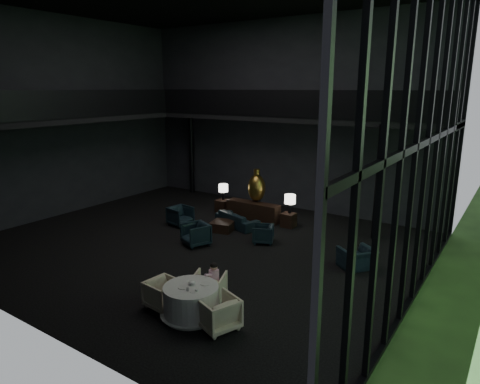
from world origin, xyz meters
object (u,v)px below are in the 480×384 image
Objects in this scene: side_table_left at (223,206)px; table_lamp_left at (223,189)px; window_armchair at (357,257)px; coffee_table at (222,226)px; lounge_armchair_east at (263,234)px; dining_table at (191,303)px; child at (214,274)px; bronze_urn at (257,188)px; side_table_right at (288,220)px; dining_chair_north at (209,286)px; dining_chair_west at (163,293)px; table_lamp_right at (290,200)px; dining_chair_east at (218,310)px; console at (253,211)px; lounge_armchair_south at (196,232)px; lounge_armchair_west at (180,215)px; sofa at (237,218)px.

table_lamp_left is at bearing 90.00° from side_table_left.
window_armchair is 1.05× the size of coffee_table.
lounge_armchair_east is at bearing -33.31° from side_table_left.
dining_table is 2.65× the size of child.
side_table_right is (1.60, -0.26, -1.01)m from bronze_urn.
dining_chair_north is 1.13m from dining_chair_west.
dining_chair_west is 1.35× the size of child.
dining_chair_east is (2.03, -7.27, -0.61)m from table_lamp_right.
bronze_urn is 2.45× the size of side_table_right.
table_lamp_right is 6.50m from dining_chair_north.
bronze_urn is 2.33m from coffee_table.
lounge_armchair_east is at bearing -75.36° from child.
table_lamp_left is 0.80× the size of window_armchair.
dining_chair_west is (1.97, -7.17, 0.01)m from console.
dining_chair_north is at bearing -80.24° from side_table_right.
lounge_armchair_south is 1.20× the size of dining_chair_west.
bronze_urn reaches higher than coffee_table.
side_table_right reaches higher than coffee_table.
side_table_right is (1.60, -0.00, -0.09)m from console.
dining_chair_east is at bearing -74.39° from table_lamp_right.
table_lamp_left is at bearing -177.07° from bronze_urn.
lounge_armchair_east is at bearing -138.40° from dining_chair_east.
table_lamp_left reaches higher than side_table_left.
side_table_right is 6.34m from child.
dining_chair_east is at bearing -54.60° from table_lamp_left.
console is 3.06× the size of dining_chair_west.
lounge_armchair_south is 5.28m from window_armchair.
bronze_urn is at bearing 110.81° from dining_table.
child is at bearing -9.63° from lounge_armchair_east.
bronze_urn is 2.14× the size of lounge_armchair_east.
lounge_armchair_west is at bearing -98.72° from table_lamp_left.
side_table_left is 0.67× the size of window_armchair.
dining_chair_east reaches higher than window_armchair.
window_armchair is at bearing 64.79° from dining_table.
console is 2.85× the size of dining_chair_north.
window_armchair is (3.38, -0.30, 0.06)m from lounge_armchair_east.
dining_chair_west is (-0.71, -0.88, -0.03)m from dining_chair_north.
side_table_left is 0.39× the size of dining_table.
dining_chair_east is (5.23, -7.32, 0.15)m from side_table_left.
dining_table is at bearing -58.75° from side_table_left.
bronze_urn is 7.95m from dining_table.
dining_table is (4.76, -4.97, -0.10)m from lounge_armchair_west.
lounge_armchair_south is at bearing 128.42° from dining_table.
dining_table is at bearing -68.51° from console.
sofa is 2.00m from lounge_armchair_east.
sofa is at bearing 113.44° from lounge_armchair_south.
side_table_right is at bearing 158.12° from lounge_armchair_east.
console is at bearing -65.91° from child.
dining_chair_north is at bearing 6.95° from window_armchair.
lounge_armchair_west is (-3.56, -2.16, 0.16)m from side_table_right.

